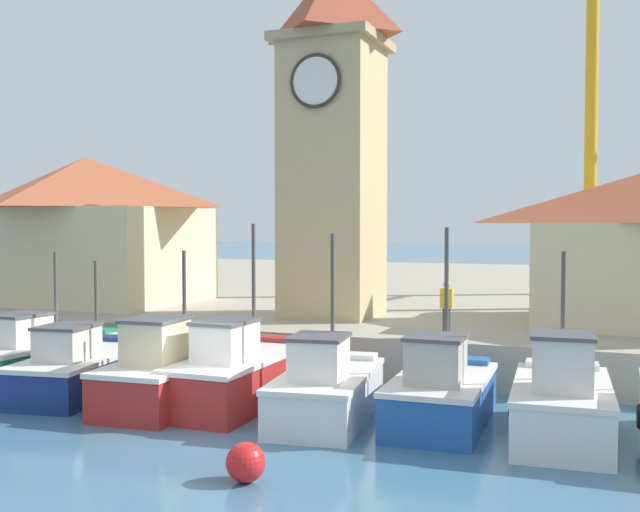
{
  "coord_description": "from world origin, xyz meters",
  "views": [
    {
      "loc": [
        8.34,
        -13.79,
        4.54
      ],
      "look_at": [
        -0.45,
        8.24,
        3.5
      ],
      "focal_mm": 42.0,
      "sensor_mm": 36.0,
      "label": 1
    }
  ],
  "objects_px": {
    "fishing_boat_left_inner": "(84,368)",
    "fishing_boat_mid_right": "(326,389)",
    "dock_worker_near_tower": "(447,308)",
    "fishing_boat_mid_left": "(172,373)",
    "fishing_boat_right_inner": "(441,393)",
    "fishing_boat_center": "(241,373)",
    "mooring_buoy": "(246,462)",
    "clock_tower": "(333,130)",
    "fishing_boat_right_outer": "(562,402)",
    "fishing_boat_left_outer": "(41,356)",
    "warehouse_left": "(86,228)",
    "port_crane_near": "(592,123)"
  },
  "relations": [
    {
      "from": "fishing_boat_left_inner",
      "to": "fishing_boat_mid_right",
      "type": "height_order",
      "value": "fishing_boat_mid_right"
    },
    {
      "from": "dock_worker_near_tower",
      "to": "fishing_boat_mid_left",
      "type": "bearing_deg",
      "value": -140.7
    },
    {
      "from": "fishing_boat_left_inner",
      "to": "fishing_boat_right_inner",
      "type": "height_order",
      "value": "fishing_boat_right_inner"
    },
    {
      "from": "fishing_boat_center",
      "to": "mooring_buoy",
      "type": "bearing_deg",
      "value": -61.51
    },
    {
      "from": "fishing_boat_center",
      "to": "clock_tower",
      "type": "xyz_separation_m",
      "value": [
        -0.52,
        7.82,
        6.98
      ]
    },
    {
      "from": "fishing_boat_left_inner",
      "to": "dock_worker_near_tower",
      "type": "xyz_separation_m",
      "value": [
        8.77,
        4.69,
        1.47
      ]
    },
    {
      "from": "fishing_boat_mid_left",
      "to": "fishing_boat_right_inner",
      "type": "bearing_deg",
      "value": 4.68
    },
    {
      "from": "fishing_boat_right_outer",
      "to": "clock_tower",
      "type": "bearing_deg",
      "value": 135.58
    },
    {
      "from": "fishing_boat_right_inner",
      "to": "fishing_boat_mid_right",
      "type": "bearing_deg",
      "value": -167.77
    },
    {
      "from": "fishing_boat_mid_left",
      "to": "mooring_buoy",
      "type": "bearing_deg",
      "value": -45.29
    },
    {
      "from": "fishing_boat_left_outer",
      "to": "fishing_boat_center",
      "type": "xyz_separation_m",
      "value": [
        6.65,
        -0.31,
        0.06
      ]
    },
    {
      "from": "fishing_boat_mid_right",
      "to": "warehouse_left",
      "type": "distance_m",
      "value": 17.44
    },
    {
      "from": "fishing_boat_left_inner",
      "to": "fishing_boat_center",
      "type": "height_order",
      "value": "fishing_boat_center"
    },
    {
      "from": "fishing_boat_right_outer",
      "to": "dock_worker_near_tower",
      "type": "height_order",
      "value": "fishing_boat_right_outer"
    },
    {
      "from": "fishing_boat_mid_right",
      "to": "clock_tower",
      "type": "xyz_separation_m",
      "value": [
        -3.04,
        8.4,
        7.06
      ]
    },
    {
      "from": "clock_tower",
      "to": "port_crane_near",
      "type": "height_order",
      "value": "port_crane_near"
    },
    {
      "from": "fishing_boat_left_outer",
      "to": "fishing_boat_right_inner",
      "type": "height_order",
      "value": "fishing_boat_right_inner"
    },
    {
      "from": "clock_tower",
      "to": "fishing_boat_right_inner",
      "type": "bearing_deg",
      "value": -54.53
    },
    {
      "from": "clock_tower",
      "to": "warehouse_left",
      "type": "distance_m",
      "value": 11.81
    },
    {
      "from": "fishing_boat_right_inner",
      "to": "port_crane_near",
      "type": "xyz_separation_m",
      "value": [
        2.47,
        20.19,
        8.42
      ]
    },
    {
      "from": "fishing_boat_left_outer",
      "to": "fishing_boat_right_inner",
      "type": "bearing_deg",
      "value": -1.67
    },
    {
      "from": "fishing_boat_left_inner",
      "to": "warehouse_left",
      "type": "xyz_separation_m",
      "value": [
        -7.29,
        9.12,
        3.69
      ]
    },
    {
      "from": "fishing_boat_mid_right",
      "to": "port_crane_near",
      "type": "height_order",
      "value": "port_crane_near"
    },
    {
      "from": "fishing_boat_left_inner",
      "to": "port_crane_near",
      "type": "distance_m",
      "value": 25.31
    },
    {
      "from": "fishing_boat_right_inner",
      "to": "fishing_boat_center",
      "type": "bearing_deg",
      "value": 179.64
    },
    {
      "from": "fishing_boat_mid_left",
      "to": "dock_worker_near_tower",
      "type": "bearing_deg",
      "value": 39.3
    },
    {
      "from": "fishing_boat_left_inner",
      "to": "fishing_boat_right_inner",
      "type": "xyz_separation_m",
      "value": [
        9.58,
        0.4,
        0.05
      ]
    },
    {
      "from": "port_crane_near",
      "to": "clock_tower",
      "type": "bearing_deg",
      "value": -123.16
    },
    {
      "from": "port_crane_near",
      "to": "dock_worker_near_tower",
      "type": "height_order",
      "value": "port_crane_near"
    },
    {
      "from": "fishing_boat_mid_left",
      "to": "fishing_boat_left_outer",
      "type": "bearing_deg",
      "value": 169.84
    },
    {
      "from": "mooring_buoy",
      "to": "warehouse_left",
      "type": "bearing_deg",
      "value": 136.67
    },
    {
      "from": "fishing_boat_right_inner",
      "to": "dock_worker_near_tower",
      "type": "relative_size",
      "value": 2.74
    },
    {
      "from": "fishing_boat_right_outer",
      "to": "mooring_buoy",
      "type": "relative_size",
      "value": 6.22
    },
    {
      "from": "fishing_boat_right_inner",
      "to": "fishing_boat_right_outer",
      "type": "xyz_separation_m",
      "value": [
        2.6,
        -0.18,
        0.06
      ]
    },
    {
      "from": "fishing_boat_left_outer",
      "to": "fishing_boat_center",
      "type": "height_order",
      "value": "fishing_boat_center"
    },
    {
      "from": "fishing_boat_mid_right",
      "to": "fishing_boat_center",
      "type": "bearing_deg",
      "value": 166.89
    },
    {
      "from": "fishing_boat_center",
      "to": "dock_worker_near_tower",
      "type": "distance_m",
      "value": 6.18
    },
    {
      "from": "fishing_boat_center",
      "to": "mooring_buoy",
      "type": "xyz_separation_m",
      "value": [
        2.72,
        -5.0,
        -0.43
      ]
    },
    {
      "from": "fishing_boat_mid_left",
      "to": "mooring_buoy",
      "type": "height_order",
      "value": "fishing_boat_mid_left"
    },
    {
      "from": "fishing_boat_left_outer",
      "to": "fishing_boat_left_inner",
      "type": "bearing_deg",
      "value": -19.05
    },
    {
      "from": "fishing_boat_mid_right",
      "to": "clock_tower",
      "type": "height_order",
      "value": "clock_tower"
    },
    {
      "from": "dock_worker_near_tower",
      "to": "fishing_boat_right_inner",
      "type": "bearing_deg",
      "value": -79.35
    },
    {
      "from": "fishing_boat_center",
      "to": "port_crane_near",
      "type": "distance_m",
      "value": 23.09
    },
    {
      "from": "port_crane_near",
      "to": "mooring_buoy",
      "type": "distance_m",
      "value": 27.08
    },
    {
      "from": "warehouse_left",
      "to": "dock_worker_near_tower",
      "type": "bearing_deg",
      "value": -15.4
    },
    {
      "from": "warehouse_left",
      "to": "mooring_buoy",
      "type": "xyz_separation_m",
      "value": [
        14.52,
        -13.69,
        -4.0
      ]
    },
    {
      "from": "fishing_boat_mid_left",
      "to": "mooring_buoy",
      "type": "distance_m",
      "value": 6.24
    },
    {
      "from": "mooring_buoy",
      "to": "port_crane_near",
      "type": "bearing_deg",
      "value": 79.14
    },
    {
      "from": "mooring_buoy",
      "to": "fishing_boat_left_inner",
      "type": "bearing_deg",
      "value": 147.65
    },
    {
      "from": "fishing_boat_mid_left",
      "to": "fishing_boat_mid_right",
      "type": "bearing_deg",
      "value": -0.04
    }
  ]
}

